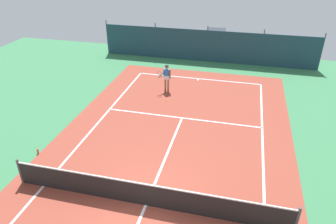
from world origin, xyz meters
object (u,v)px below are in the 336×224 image
tennis_player (167,76)px  parked_car (216,40)px  water_bottle (38,151)px  tennis_net (145,194)px  tennis_ball_near_player (166,100)px

tennis_player → parked_car: bearing=-89.0°
tennis_player → water_bottle: tennis_player is taller
tennis_player → parked_car: (2.05, 8.94, -0.12)m
tennis_net → water_bottle: size_ratio=42.17×
tennis_player → parked_car: 9.17m
tennis_player → tennis_ball_near_player: tennis_player is taller
tennis_net → tennis_player: bearing=99.8°
tennis_ball_near_player → parked_car: bearing=80.7°
tennis_player → parked_car: size_ratio=0.37×
tennis_net → tennis_ball_near_player: size_ratio=153.33×
parked_car → water_bottle: bearing=63.3°
parked_car → water_bottle: (-5.96, -16.74, -0.72)m
tennis_net → parked_car: (0.40, 18.55, 0.33)m
tennis_ball_near_player → parked_car: parked_car is taller
tennis_player → water_bottle: bearing=77.3°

